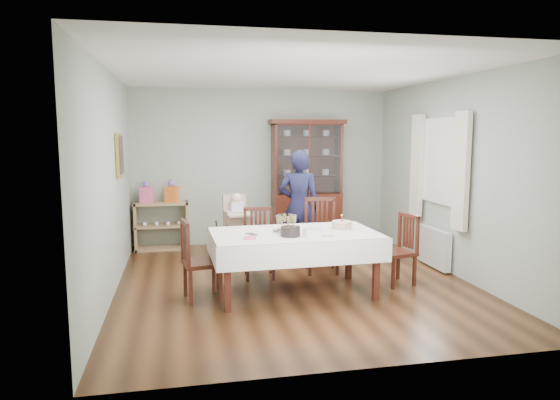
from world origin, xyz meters
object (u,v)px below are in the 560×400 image
object	(u,v)px
chair_end_right	(397,264)
chair_far_right	(321,250)
china_cabinet	(307,180)
chair_end_left	(201,276)
gift_bag_pink	(146,193)
dining_table	(294,263)
woman	(299,207)
sideboard	(162,226)
high_chair	(237,236)
gift_bag_orange	(172,192)
chair_far_left	(259,257)
champagne_tray	(286,227)
birthday_cake	(342,225)

from	to	relation	value
chair_end_right	chair_far_right	bearing A→B (deg)	-146.92
chair_end_right	china_cabinet	bearing A→B (deg)	178.63
chair_end_left	gift_bag_pink	world-z (taller)	gift_bag_pink
dining_table	chair_end_left	bearing A→B (deg)	179.49
woman	gift_bag_pink	world-z (taller)	woman
sideboard	high_chair	xyz separation A→B (m)	(1.13, -1.14, 0.01)
sideboard	chair_end_right	distance (m)	4.02
gift_bag_pink	gift_bag_orange	size ratio (longest dim) A/B	0.96
chair_far_left	chair_end_left	size ratio (longest dim) A/B	0.99
china_cabinet	chair_far_right	xyz separation A→B (m)	(-0.25, -1.84, -0.82)
china_cabinet	sideboard	world-z (taller)	china_cabinet
chair_far_left	champagne_tray	bearing A→B (deg)	-69.36
gift_bag_pink	gift_bag_orange	bearing A→B (deg)	-0.00
sideboard	gift_bag_orange	xyz separation A→B (m)	(0.18, -0.02, 0.57)
chair_far_right	birthday_cake	xyz separation A→B (m)	(0.02, -0.82, 0.50)
gift_bag_orange	high_chair	bearing A→B (deg)	-49.52
chair_far_left	high_chair	xyz separation A→B (m)	(-0.21, 0.82, 0.14)
chair_far_right	birthday_cake	world-z (taller)	chair_far_right
china_cabinet	gift_bag_orange	xyz separation A→B (m)	(-2.32, 0.00, -0.15)
chair_end_left	high_chair	distance (m)	1.71
chair_end_left	woman	bearing A→B (deg)	-56.37
high_chair	gift_bag_orange	size ratio (longest dim) A/B	2.79
chair_end_left	champagne_tray	size ratio (longest dim) A/B	2.78
dining_table	chair_end_left	xyz separation A→B (m)	(-1.12, 0.01, -0.10)
chair_end_right	gift_bag_pink	xyz separation A→B (m)	(-3.28, 2.60, 0.69)
china_cabinet	chair_far_right	distance (m)	2.03
champagne_tray	chair_far_left	bearing A→B (deg)	106.41
chair_far_left	gift_bag_pink	bearing A→B (deg)	133.43
chair_end_left	champagne_tray	xyz separation A→B (m)	(1.03, 0.04, 0.54)
sideboard	chair_far_left	xyz separation A→B (m)	(1.35, -1.96, -0.12)
dining_table	woman	xyz separation A→B (m)	(0.41, 1.45, 0.47)
chair_far_right	gift_bag_orange	distance (m)	2.85
dining_table	gift_bag_pink	bearing A→B (deg)	124.73
champagne_tray	woman	bearing A→B (deg)	70.39
chair_far_right	woman	size ratio (longest dim) A/B	0.61
dining_table	woman	distance (m)	1.58
chair_end_right	high_chair	world-z (taller)	high_chair
champagne_tray	sideboard	bearing A→B (deg)	120.12
chair_end_right	birthday_cake	bearing A→B (deg)	-98.70
china_cabinet	chair_far_left	xyz separation A→B (m)	(-1.15, -1.94, -0.85)
dining_table	gift_bag_orange	bearing A→B (deg)	118.40
chair_end_left	birthday_cake	distance (m)	1.82
chair_far_left	chair_far_right	size ratio (longest dim) A/B	0.90
chair_end_left	birthday_cake	xyz separation A→B (m)	(1.74, 0.05, 0.53)
dining_table	birthday_cake	distance (m)	0.75
chair_far_right	champagne_tray	world-z (taller)	chair_far_right
dining_table	gift_bag_orange	xyz separation A→B (m)	(-1.47, 2.72, 0.58)
champagne_tray	high_chair	bearing A→B (deg)	105.39
chair_far_right	chair_end_left	world-z (taller)	chair_far_right
high_chair	gift_bag_orange	world-z (taller)	gift_bag_orange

